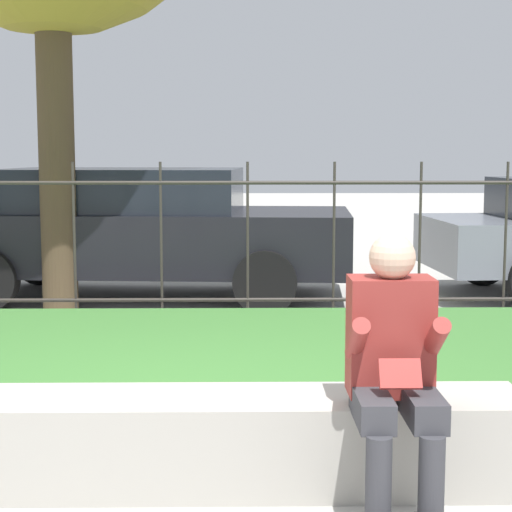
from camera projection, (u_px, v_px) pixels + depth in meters
The scene contains 6 objects.
ground_plane at pixel (173, 486), 4.14m from camera, with size 60.00×60.00×0.00m, color #B2AFA8.
stone_bench at pixel (250, 446), 4.13m from camera, with size 2.64×0.50×0.45m.
person_seated_reader at pixel (394, 363), 3.79m from camera, with size 0.42×0.73×1.25m.
grass_berm at pixel (195, 361), 6.00m from camera, with size 9.62×2.38×0.31m.
iron_fence at pixel (204, 244), 7.54m from camera, with size 7.62×0.03×1.53m.
car_parked_center at pixel (137, 229), 9.44m from camera, with size 4.70×2.25×1.43m.
Camera 1 is at (0.34, -3.99, 1.61)m, focal length 60.00 mm.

